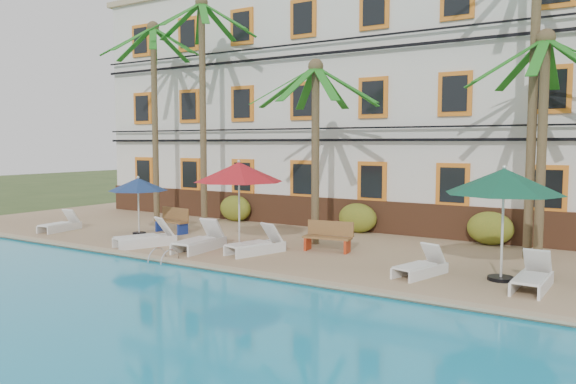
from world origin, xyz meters
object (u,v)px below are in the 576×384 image
Objects in this scene: lounger_a at (60,224)px; palm_c at (315,123)px; palm_b at (203,82)px; umbrella_red at (239,173)px; umbrella_green at (504,182)px; palm_e at (543,110)px; palm_d at (535,34)px; umbrella_blue at (138,185)px; bench_right at (328,236)px; pool_ladder at (164,261)px; lounger_e at (421,266)px; palm_a at (154,95)px; lounger_c at (200,240)px; lounger_f at (532,277)px; bench_left at (173,220)px; lounger_d at (256,244)px; lounger_b at (146,237)px.

palm_c is at bearing 16.39° from lounger_a.
umbrella_red is (4.16, -3.12, -3.34)m from palm_b.
palm_e is at bearing 82.48° from umbrella_green.
umbrella_green is (6.29, -1.90, -1.59)m from palm_c.
palm_d reaches higher than umbrella_blue.
pool_ladder is at bearing -129.95° from bench_right.
lounger_e is (14.03, 0.31, -0.00)m from lounger_a.
umbrella_green is (7.93, 0.07, -0.00)m from umbrella_red.
palm_c is 2.83× the size of umbrella_blue.
palm_a is 8.91m from lounger_c.
umbrella_red is at bearing 77.47° from pool_ladder.
lounger_f is at bearing -13.04° from palm_a.
bench_right is at bearing 10.43° from lounger_a.
umbrella_red is at bearing -129.74° from palm_c.
bench_left is at bearing 163.56° from umbrella_red.
lounger_d is 2.24m from bench_right.
lounger_c reaches higher than pool_ladder.
lounger_f is (2.59, 0.09, 0.03)m from lounger_e.
palm_c is 3.04× the size of lounger_d.
lounger_a is (-3.74, -3.95, -5.49)m from palm_b.
lounger_e reaches higher than pool_ladder.
umbrella_red is 1.41× the size of lounger_d.
bench_left is (-5.64, -0.79, -3.52)m from palm_c.
lounger_c is (3.98, -1.17, -1.51)m from umbrella_blue.
palm_a is 6.59m from lounger_a.
palm_b is 3.22× the size of umbrella_red.
palm_c is 3.29× the size of lounger_f.
bench_left is (-3.18, 2.11, 0.16)m from lounger_c.
palm_e is 3.68× the size of lounger_e.
umbrella_red is (-8.02, -3.16, -3.98)m from palm_d.
lounger_e is at bearing -24.69° from bench_right.
palm_b is at bearing 160.50° from lounger_e.
lounger_f is (0.40, -3.45, -3.96)m from palm_e.
bench_left reaches higher than lounger_e.
palm_c is at bearing 8.00° from bench_left.
palm_e is (12.48, -0.10, -1.51)m from palm_b.
umbrella_blue is 5.99m from lounger_d.
palm_b reaches higher than bench_right.
bench_right is at bearing 22.90° from umbrella_red.
palm_d is 13.73× the size of pool_ladder.
palm_b is at bearing 145.40° from lounger_d.
bench_right reaches higher than lounger_a.
lounger_b is 1.03× the size of lounger_d.
palm_a is 3.94× the size of umbrella_blue.
umbrella_red reaches higher than bench_left.
palm_d reaches higher than lounger_d.
palm_d is 12.24m from pool_ladder.
lounger_a is 1.12× the size of bench_right.
lounger_e is at bearing -117.19° from palm_d.
lounger_c is 1.33× the size of bench_left.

